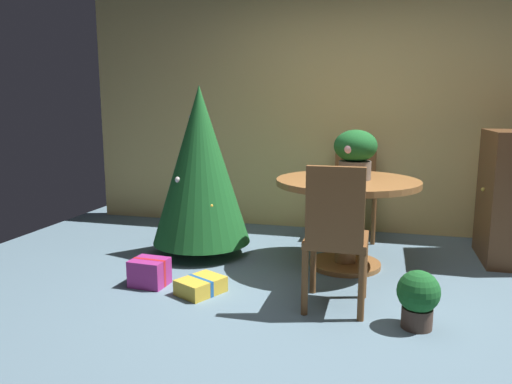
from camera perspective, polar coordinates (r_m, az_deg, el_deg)
ground_plane at (r=3.33m, az=8.66°, el=-13.60°), size 6.60×6.60×0.00m
back_wall_panel at (r=5.24m, az=11.74°, el=9.57°), size 6.00×0.10×2.60m
round_dining_table at (r=4.04m, az=10.72°, el=-1.18°), size 1.17×1.17×0.74m
flower_vase at (r=3.99m, az=11.66°, el=4.71°), size 0.35×0.35×0.40m
wooden_chair_near at (r=3.14m, az=9.44°, el=-4.69°), size 0.40×0.43×0.97m
wooden_chair_far at (r=5.00m, az=11.56°, el=0.70°), size 0.46×0.39×0.91m
holiday_tree at (r=4.30m, az=-6.60°, el=3.15°), size 0.88×0.88×1.51m
gift_box_gold at (r=3.55m, az=-6.56°, el=-10.98°), size 0.36×0.39×0.11m
gift_box_purple at (r=3.75m, az=-12.50°, el=-9.27°), size 0.27×0.23×0.20m
potted_plant at (r=3.13m, az=18.66°, el=-11.70°), size 0.26×0.26×0.36m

